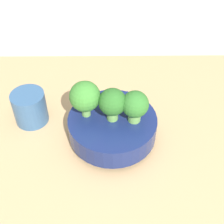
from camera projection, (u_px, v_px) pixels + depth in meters
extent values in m
plane|color=beige|center=(112.00, 154.00, 0.75)|extent=(6.00, 6.00, 0.00)
cube|color=tan|center=(113.00, 149.00, 0.74)|extent=(1.16, 0.74, 0.04)
cylinder|color=navy|center=(112.00, 136.00, 0.74)|extent=(0.09, 0.09, 0.01)
cylinder|color=navy|center=(112.00, 126.00, 0.72)|extent=(0.20, 0.20, 0.05)
cylinder|color=#6BA34C|center=(112.00, 114.00, 0.69)|extent=(0.03, 0.03, 0.03)
sphere|color=#286023|center=(112.00, 102.00, 0.66)|extent=(0.06, 0.06, 0.06)
cylinder|color=#6BA34C|center=(134.00, 116.00, 0.69)|extent=(0.03, 0.03, 0.03)
sphere|color=#2D6B28|center=(135.00, 104.00, 0.66)|extent=(0.06, 0.06, 0.06)
cylinder|color=#6BA34C|center=(86.00, 110.00, 0.70)|extent=(0.02, 0.02, 0.03)
sphere|color=#387A2D|center=(85.00, 96.00, 0.67)|extent=(0.07, 0.07, 0.07)
cylinder|color=#33567F|center=(30.00, 107.00, 0.76)|extent=(0.08, 0.08, 0.08)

